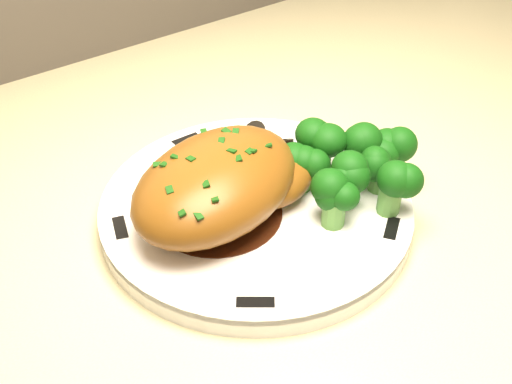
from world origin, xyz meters
TOP-DOWN VIEW (x-y plane):
  - plate at (0.41, 1.61)m, footprint 0.30×0.30m
  - rim_accent_0 at (0.52, 1.64)m, footprint 0.02×0.03m
  - rim_accent_1 at (0.41, 1.73)m, footprint 0.03×0.01m
  - rim_accent_2 at (0.30, 1.65)m, footprint 0.02×0.03m
  - rim_accent_3 at (0.34, 1.52)m, footprint 0.03×0.02m
  - rim_accent_4 at (0.48, 1.51)m, footprint 0.03×0.02m
  - gravy_pool at (0.38, 1.61)m, footprint 0.11×0.11m
  - chicken_breast at (0.38, 1.61)m, footprint 0.19×0.15m
  - mushroom_pile at (0.45, 1.67)m, footprint 0.08×0.06m
  - broccoli_florets at (0.49, 1.57)m, footprint 0.12×0.11m

SIDE VIEW (x-z plane):
  - plate at x=0.41m, z-range 0.91..0.93m
  - rim_accent_0 at x=0.52m, z-range 0.93..0.93m
  - rim_accent_1 at x=0.41m, z-range 0.93..0.93m
  - rim_accent_2 at x=0.30m, z-range 0.93..0.93m
  - rim_accent_3 at x=0.34m, z-range 0.93..0.93m
  - rim_accent_4 at x=0.48m, z-range 0.93..0.93m
  - gravy_pool at x=0.38m, z-range 0.93..0.93m
  - mushroom_pile at x=0.45m, z-range 0.92..0.94m
  - broccoli_florets at x=0.49m, z-range 0.93..0.97m
  - chicken_breast at x=0.38m, z-range 0.93..0.99m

